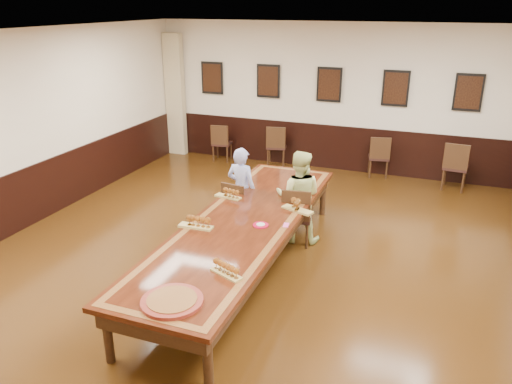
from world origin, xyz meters
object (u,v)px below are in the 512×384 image
at_px(chair_man, 239,206).
at_px(spare_chair_b, 277,145).
at_px(spare_chair_a, 222,142).
at_px(spare_chair_d, 456,166).
at_px(chair_woman, 297,215).
at_px(spare_chair_c, 379,156).
at_px(carved_platter, 172,301).
at_px(person_woman, 299,197).
at_px(person_man, 242,189).
at_px(conference_table, 243,230).

relative_size(chair_man, spare_chair_b, 0.94).
height_order(spare_chair_a, spare_chair_d, spare_chair_d).
bearing_deg(chair_man, spare_chair_d, -126.00).
relative_size(chair_woman, spare_chair_c, 1.04).
height_order(chair_man, spare_chair_d, spare_chair_d).
bearing_deg(carved_platter, person_woman, 83.80).
relative_size(chair_man, chair_woman, 0.93).
relative_size(chair_woman, person_man, 0.67).
distance_m(chair_man, spare_chair_c, 4.07).
xyz_separation_m(person_man, conference_table, (0.54, -1.24, -0.09)).
xyz_separation_m(chair_man, spare_chair_d, (3.31, 3.40, 0.05)).
bearing_deg(conference_table, chair_woman, 66.74).
bearing_deg(spare_chair_b, carved_platter, 88.11).
distance_m(chair_man, chair_woman, 1.02).
xyz_separation_m(spare_chair_b, person_man, (0.59, -3.56, 0.24)).
bearing_deg(person_woman, carved_platter, 74.88).
bearing_deg(spare_chair_d, conference_table, 64.56).
xyz_separation_m(chair_man, spare_chair_a, (-1.91, 3.51, 0.00)).
bearing_deg(person_man, spare_chair_a, -52.47).
height_order(conference_table, carved_platter, carved_platter).
bearing_deg(person_man, chair_man, 90.00).
relative_size(chair_woman, person_woman, 0.64).
height_order(spare_chair_c, conference_table, spare_chair_c).
bearing_deg(person_man, spare_chair_c, -107.62).
bearing_deg(person_woman, person_man, -12.42).
bearing_deg(spare_chair_b, conference_table, 91.31).
distance_m(conference_table, carved_platter, 2.12).
xyz_separation_m(spare_chair_a, spare_chair_c, (3.65, 0.16, 0.01)).
xyz_separation_m(spare_chair_a, spare_chair_d, (5.21, -0.12, 0.05)).
height_order(spare_chair_d, person_woman, person_woman).
xyz_separation_m(spare_chair_a, person_woman, (2.91, -3.48, 0.29)).
distance_m(chair_man, spare_chair_d, 4.74).
bearing_deg(chair_man, person_woman, -169.90).
xyz_separation_m(spare_chair_a, conference_table, (2.46, -4.66, 0.17)).
relative_size(chair_woman, spare_chair_d, 0.95).
relative_size(person_man, conference_table, 0.28).
height_order(chair_woman, spare_chair_d, spare_chair_d).
height_order(chair_woman, conference_table, chair_woman).
bearing_deg(spare_chair_a, person_woman, 121.81).
bearing_deg(spare_chair_b, chair_woman, 101.29).
bearing_deg(carved_platter, conference_table, 92.52).
relative_size(spare_chair_a, spare_chair_b, 0.95).
distance_m(person_man, carved_platter, 3.41).
distance_m(spare_chair_a, person_man, 3.93).
bearing_deg(spare_chair_a, spare_chair_d, 170.68).
bearing_deg(chair_woman, spare_chair_b, -75.71).
bearing_deg(spare_chair_a, person_man, 111.25).
relative_size(spare_chair_b, person_man, 0.67).
xyz_separation_m(chair_woman, spare_chair_a, (-2.92, 3.58, -0.03)).
height_order(person_man, person_woman, person_woman).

